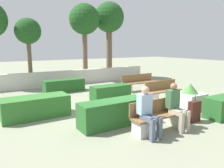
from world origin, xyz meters
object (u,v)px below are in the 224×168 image
at_px(bench_left_side, 139,84).
at_px(tree_center_left, 28,32).
at_px(suitcase, 194,111).
at_px(bench_right_side, 163,93).
at_px(person_seated_man, 148,109).
at_px(person_seated_woman, 176,104).
at_px(tree_rightmost, 109,20).
at_px(tree_center_right, 84,21).
at_px(bench_front, 160,119).
at_px(planter_corner_left, 189,97).

height_order(bench_left_side, tree_center_left, tree_center_left).
height_order(suitcase, tree_center_left, tree_center_left).
relative_size(bench_right_side, suitcase, 2.07).
height_order(bench_left_side, person_seated_man, person_seated_man).
distance_m(bench_right_side, person_seated_woman, 3.37).
distance_m(suitcase, tree_rightmost, 10.94).
bearing_deg(person_seated_woman, tree_center_right, 80.65).
height_order(bench_front, tree_rightmost, tree_rightmost).
relative_size(person_seated_man, planter_corner_left, 1.39).
bearing_deg(bench_left_side, bench_front, -131.08).
bearing_deg(bench_right_side, person_seated_man, -150.21).
distance_m(bench_front, tree_center_left, 10.28).
height_order(person_seated_woman, planter_corner_left, person_seated_woman).
xyz_separation_m(person_seated_woman, planter_corner_left, (2.21, 1.27, -0.34)).
bearing_deg(person_seated_woman, tree_center_left, 101.26).
bearing_deg(bench_left_side, tree_center_right, 95.41).
bearing_deg(bench_front, tree_rightmost, 66.57).
bearing_deg(person_seated_man, person_seated_woman, -0.13).
xyz_separation_m(bench_front, tree_center_right, (2.03, 9.29, 3.70)).
height_order(tree_center_left, tree_center_right, tree_center_right).
xyz_separation_m(planter_corner_left, tree_center_right, (-0.66, 8.17, 3.64)).
bearing_deg(tree_rightmost, tree_center_left, 179.91).
distance_m(person_seated_woman, planter_corner_left, 2.57).
height_order(bench_front, bench_right_side, same).
distance_m(bench_front, bench_right_side, 3.56).
relative_size(planter_corner_left, tree_center_left, 0.24).
xyz_separation_m(bench_left_side, bench_right_side, (-0.51, -2.33, -0.01)).
bearing_deg(tree_center_left, bench_front, -81.31).
relative_size(person_seated_woman, planter_corner_left, 1.38).
bearing_deg(tree_rightmost, person_seated_woman, -110.74).
bearing_deg(bench_front, tree_center_left, 98.69).
relative_size(person_seated_woman, tree_center_left, 0.33).
distance_m(bench_left_side, person_seated_woman, 5.58).
distance_m(bench_left_side, person_seated_man, 6.16).
xyz_separation_m(person_seated_man, person_seated_woman, (1.07, -0.00, -0.01)).
distance_m(bench_front, person_seated_man, 0.74).
bearing_deg(tree_rightmost, tree_center_right, -168.23).
bearing_deg(planter_corner_left, bench_front, -157.27).
height_order(bench_left_side, person_seated_woman, person_seated_woman).
relative_size(bench_front, tree_rightmost, 0.34).
relative_size(bench_front, planter_corner_left, 1.93).
bearing_deg(bench_left_side, bench_right_side, -110.39).
bearing_deg(bench_left_side, suitcase, -117.07).
bearing_deg(person_seated_woman, bench_left_side, 61.83).
xyz_separation_m(tree_center_left, tree_center_right, (3.52, -0.47, 0.85)).
bearing_deg(planter_corner_left, tree_center_left, 115.85).
distance_m(bench_front, tree_center_right, 10.21).
relative_size(bench_left_side, suitcase, 2.37).
bearing_deg(person_seated_man, tree_center_left, 95.19).
distance_m(bench_right_side, person_seated_man, 4.13).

